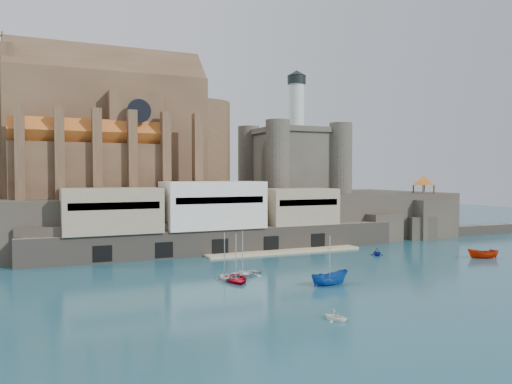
{
  "coord_description": "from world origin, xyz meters",
  "views": [
    {
      "loc": [
        -39.65,
        -63.09,
        14.26
      ],
      "look_at": [
        2.46,
        32.0,
        10.63
      ],
      "focal_mm": 35.0,
      "sensor_mm": 36.0,
      "label": 1
    }
  ],
  "objects_px": {
    "church": "(118,136)",
    "pavilion": "(424,181)",
    "boat_0": "(236,281)",
    "castle_keep": "(293,157)",
    "boat_1": "(335,320)",
    "boat_2": "(330,285)"
  },
  "relations": [
    {
      "from": "church",
      "to": "pavilion",
      "type": "height_order",
      "value": "church"
    },
    {
      "from": "boat_0",
      "to": "pavilion",
      "type": "bearing_deg",
      "value": 34.01
    },
    {
      "from": "castle_keep",
      "to": "boat_0",
      "type": "relative_size",
      "value": 5.06
    },
    {
      "from": "church",
      "to": "boat_1",
      "type": "xyz_separation_m",
      "value": [
        11.19,
        -63.85,
        -22.13
      ]
    },
    {
      "from": "castle_keep",
      "to": "boat_1",
      "type": "height_order",
      "value": "castle_keep"
    },
    {
      "from": "boat_1",
      "to": "boat_2",
      "type": "relative_size",
      "value": 0.49
    },
    {
      "from": "pavilion",
      "to": "boat_0",
      "type": "height_order",
      "value": "pavilion"
    },
    {
      "from": "pavilion",
      "to": "boat_0",
      "type": "distance_m",
      "value": 64.87
    },
    {
      "from": "church",
      "to": "castle_keep",
      "type": "xyz_separation_m",
      "value": [
        40.21,
        -0.78,
        -3.81
      ]
    },
    {
      "from": "church",
      "to": "boat_2",
      "type": "xyz_separation_m",
      "value": [
        19.07,
        -50.35,
        -22.13
      ]
    },
    {
      "from": "boat_0",
      "to": "boat_2",
      "type": "xyz_separation_m",
      "value": [
        10.28,
        -6.95,
        0.0
      ]
    },
    {
      "from": "boat_1",
      "to": "castle_keep",
      "type": "bearing_deg",
      "value": 41.75
    },
    {
      "from": "castle_keep",
      "to": "pavilion",
      "type": "xyz_separation_m",
      "value": [
        25.92,
        -15.08,
        -5.59
      ]
    },
    {
      "from": "church",
      "to": "castle_keep",
      "type": "relative_size",
      "value": 1.6
    },
    {
      "from": "church",
      "to": "boat_0",
      "type": "bearing_deg",
      "value": -78.54
    },
    {
      "from": "church",
      "to": "pavilion",
      "type": "xyz_separation_m",
      "value": [
        66.13,
        -15.85,
        -9.4
      ]
    },
    {
      "from": "church",
      "to": "boat_1",
      "type": "bearing_deg",
      "value": -80.06
    },
    {
      "from": "castle_keep",
      "to": "boat_0",
      "type": "bearing_deg",
      "value": -126.38
    },
    {
      "from": "church",
      "to": "castle_keep",
      "type": "height_order",
      "value": "church"
    },
    {
      "from": "church",
      "to": "boat_2",
      "type": "height_order",
      "value": "church"
    },
    {
      "from": "boat_2",
      "to": "castle_keep",
      "type": "bearing_deg",
      "value": -26.99
    },
    {
      "from": "church",
      "to": "boat_1",
      "type": "relative_size",
      "value": 17.21
    }
  ]
}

